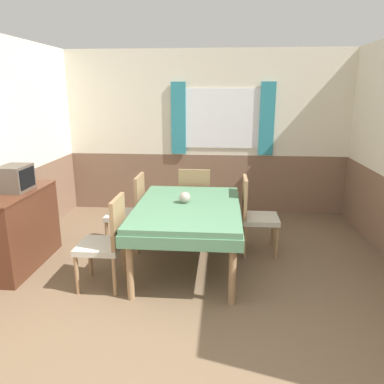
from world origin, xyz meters
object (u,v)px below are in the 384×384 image
object	(u,v)px
dining_table	(188,214)
chair_right_far	(255,213)
chair_left_near	(107,240)
sideboard	(19,228)
vase	(185,197)
chair_head_window	(195,199)
chair_left_far	(130,210)
tv	(15,178)

from	to	relation	value
dining_table	chair_right_far	distance (m)	0.93
chair_left_near	sideboard	world-z (taller)	chair_left_near
sideboard	vase	distance (m)	1.93
dining_table	sideboard	xyz separation A→B (m)	(-1.93, -0.12, -0.19)
chair_left_near	vase	xyz separation A→B (m)	(0.74, 0.57, 0.30)
chair_left_near	vase	bearing A→B (deg)	-52.23
chair_left_near	chair_head_window	size ratio (longest dim) A/B	1.00
chair_head_window	vase	bearing A→B (deg)	-92.51
sideboard	chair_left_near	bearing A→B (deg)	-18.24
chair_right_far	sideboard	distance (m)	2.78
chair_head_window	sideboard	xyz separation A→B (m)	(-1.93, -1.14, -0.06)
chair_right_far	sideboard	size ratio (longest dim) A/B	0.83
vase	chair_left_near	bearing A→B (deg)	-142.23
dining_table	chair_head_window	distance (m)	1.03
chair_left_near	chair_head_window	distance (m)	1.71
chair_left_far	chair_right_far	xyz separation A→B (m)	(1.56, 0.00, 0.00)
chair_head_window	chair_left_near	bearing A→B (deg)	-117.17
sideboard	tv	size ratio (longest dim) A/B	3.09
chair_left_far	chair_left_near	world-z (taller)	same
dining_table	vase	bearing A→B (deg)	118.09
chair_head_window	tv	bearing A→B (deg)	-150.05
dining_table	chair_left_near	distance (m)	0.93
chair_left_far	tv	bearing A→B (deg)	116.76
chair_left_far	chair_right_far	distance (m)	1.56
chair_left_far	chair_right_far	world-z (taller)	same
chair_left_near	sideboard	size ratio (longest dim) A/B	0.83
tv	vase	xyz separation A→B (m)	(1.87, 0.16, -0.22)
chair_left_near	chair_right_far	xyz separation A→B (m)	(1.56, 0.99, 0.00)
dining_table	chair_head_window	bearing A→B (deg)	90.00
sideboard	vase	bearing A→B (deg)	5.85
chair_left_far	tv	size ratio (longest dim) A/B	2.57
chair_head_window	tv	world-z (taller)	tv
dining_table	chair_left_far	bearing A→B (deg)	147.63
chair_head_window	sideboard	bearing A→B (deg)	-149.41
chair_left_far	sideboard	xyz separation A→B (m)	(-1.15, -0.61, -0.06)
chair_left_far	chair_left_near	size ratio (longest dim) A/B	1.00
chair_left_far	chair_head_window	distance (m)	0.94
chair_head_window	vase	distance (m)	0.99
tv	vase	size ratio (longest dim) A/B	2.93
chair_head_window	chair_left_far	bearing A→B (deg)	-145.75
dining_table	vase	distance (m)	0.19
chair_left_far	chair_right_far	bearing A→B (deg)	-90.00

